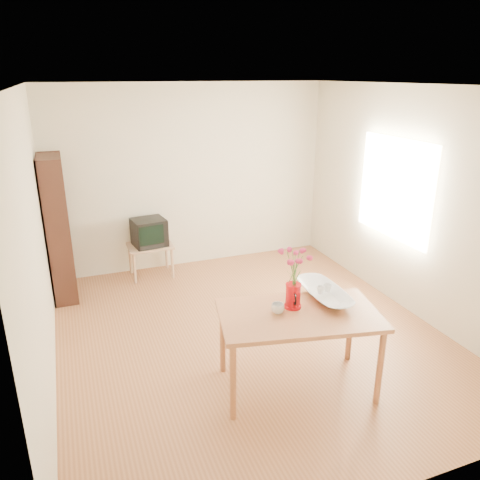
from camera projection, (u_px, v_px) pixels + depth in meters
name	position (u px, v px, depth m)	size (l,w,h in m)	color
room	(253.00, 221.00, 4.71)	(4.50, 4.50, 4.50)	brown
table	(299.00, 321.00, 4.07)	(1.51, 1.05, 0.75)	#9D5A35
tv_stand	(150.00, 250.00, 6.50)	(0.60, 0.45, 0.46)	tan
bookshelf	(59.00, 233.00, 5.77)	(0.28, 0.70, 1.80)	black
pitcher	(293.00, 297.00, 4.10)	(0.15, 0.22, 0.23)	#B90A10
flowers	(294.00, 265.00, 4.00)	(0.26, 0.26, 0.37)	#E93672
mug	(278.00, 308.00, 4.02)	(0.11, 0.11, 0.09)	white
bowl	(325.00, 274.00, 4.25)	(0.49, 0.49, 0.46)	white
teacup_a	(321.00, 280.00, 4.26)	(0.06, 0.06, 0.06)	white
teacup_b	(328.00, 277.00, 4.30)	(0.06, 0.06, 0.06)	white
television	(149.00, 232.00, 6.42)	(0.48, 0.45, 0.37)	black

